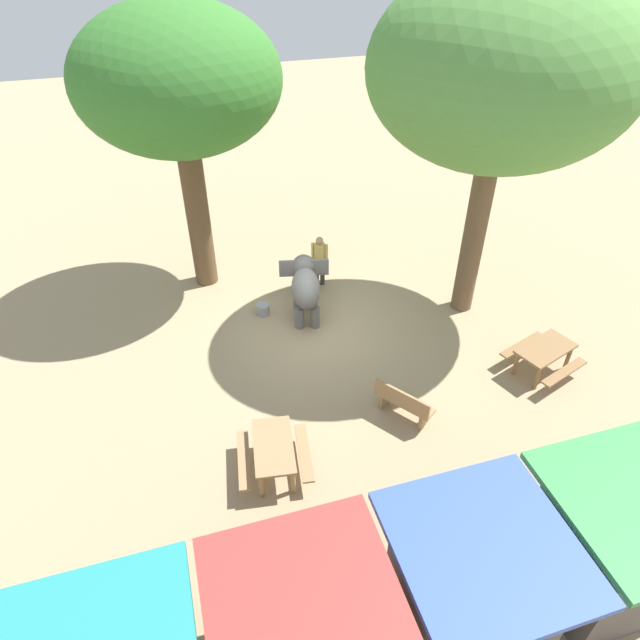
% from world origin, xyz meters
% --- Properties ---
extents(ground_plane, '(60.00, 60.00, 0.00)m').
position_xyz_m(ground_plane, '(0.00, 0.00, 0.00)').
color(ground_plane, tan).
extents(elephant, '(1.43, 2.13, 1.46)m').
position_xyz_m(elephant, '(0.02, -0.69, 0.93)').
color(elephant, slate).
rests_on(elephant, ground_plane).
extents(person_handler, '(0.46, 0.32, 1.62)m').
position_xyz_m(person_handler, '(-0.79, -2.01, 0.95)').
color(person_handler, '#3F3833').
rests_on(person_handler, ground_plane).
extents(shade_tree_main, '(6.32, 5.80, 8.77)m').
position_xyz_m(shade_tree_main, '(-4.40, 0.30, 6.49)').
color(shade_tree_main, brown).
rests_on(shade_tree_main, ground_plane).
extents(shade_tree_secondary, '(5.23, 4.79, 7.77)m').
position_xyz_m(shade_tree_secondary, '(2.51, -3.20, 5.84)').
color(shade_tree_secondary, brown).
rests_on(shade_tree_secondary, ground_plane).
extents(wooden_bench, '(1.14, 1.37, 0.88)m').
position_xyz_m(wooden_bench, '(-1.01, 3.81, 0.47)').
color(wooden_bench, '#9E7A51').
rests_on(wooden_bench, ground_plane).
extents(picnic_table_near, '(1.68, 1.69, 0.78)m').
position_xyz_m(picnic_table_near, '(2.11, 4.41, 0.59)').
color(picnic_table_near, '#9E7A51').
rests_on(picnic_table_near, ground_plane).
extents(picnic_table_far, '(1.90, 1.88, 0.78)m').
position_xyz_m(picnic_table_far, '(-4.95, 3.39, 0.59)').
color(picnic_table_far, olive).
rests_on(picnic_table_far, ground_plane).
extents(market_stall_green, '(2.50, 2.50, 2.52)m').
position_xyz_m(market_stall_green, '(-2.66, 8.38, 1.14)').
color(market_stall_green, '#59514C').
rests_on(market_stall_green, ground_plane).
extents(market_stall_blue, '(2.50, 2.50, 2.52)m').
position_xyz_m(market_stall_blue, '(-0.06, 8.38, 1.14)').
color(market_stall_blue, '#59514C').
rests_on(market_stall_blue, ground_plane).
extents(feed_bucket, '(0.36, 0.36, 0.32)m').
position_xyz_m(feed_bucket, '(1.21, -0.99, 0.16)').
color(feed_bucket, gray).
rests_on(feed_bucket, ground_plane).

